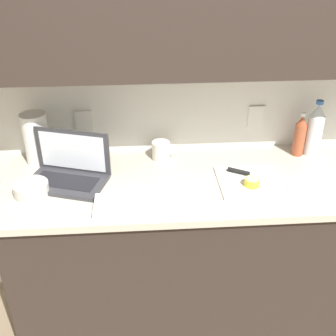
{
  "coord_description": "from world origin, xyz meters",
  "views": [
    {
      "loc": [
        -0.48,
        -1.72,
        2.02
      ],
      "look_at": [
        -0.35,
        -0.01,
        1.02
      ],
      "focal_mm": 45.0,
      "sensor_mm": 36.0,
      "label": 1
    }
  ],
  "objects_px": {
    "laptop": "(69,170)",
    "bowl_white": "(31,189)",
    "bottle_oil_tall": "(300,136)",
    "cutting_board": "(250,181)",
    "lemon_half_cut": "(252,182)",
    "measuring_cup": "(161,150)",
    "bottle_green_soda": "(315,130)",
    "paper_towel_roll": "(36,139)",
    "knife": "(247,174)"
  },
  "relations": [
    {
      "from": "knife",
      "to": "cutting_board",
      "type": "bearing_deg",
      "value": -52.3
    },
    {
      "from": "knife",
      "to": "paper_towel_roll",
      "type": "xyz_separation_m",
      "value": [
        -1.04,
        0.23,
        0.12
      ]
    },
    {
      "from": "cutting_board",
      "to": "knife",
      "type": "height_order",
      "value": "knife"
    },
    {
      "from": "measuring_cup",
      "to": "bottle_green_soda",
      "type": "bearing_deg",
      "value": -0.48
    },
    {
      "from": "measuring_cup",
      "to": "knife",
      "type": "bearing_deg",
      "value": -28.06
    },
    {
      "from": "measuring_cup",
      "to": "bowl_white",
      "type": "distance_m",
      "value": 0.68
    },
    {
      "from": "bottle_oil_tall",
      "to": "paper_towel_roll",
      "type": "relative_size",
      "value": 0.9
    },
    {
      "from": "cutting_board",
      "to": "measuring_cup",
      "type": "relative_size",
      "value": 2.69
    },
    {
      "from": "cutting_board",
      "to": "bottle_oil_tall",
      "type": "xyz_separation_m",
      "value": [
        0.32,
        0.26,
        0.11
      ]
    },
    {
      "from": "laptop",
      "to": "bowl_white",
      "type": "xyz_separation_m",
      "value": [
        -0.16,
        -0.12,
        -0.03
      ]
    },
    {
      "from": "bottle_green_soda",
      "to": "measuring_cup",
      "type": "distance_m",
      "value": 0.81
    },
    {
      "from": "laptop",
      "to": "cutting_board",
      "type": "xyz_separation_m",
      "value": [
        0.87,
        -0.09,
        -0.05
      ]
    },
    {
      "from": "bottle_oil_tall",
      "to": "bowl_white",
      "type": "relative_size",
      "value": 1.52
    },
    {
      "from": "bottle_green_soda",
      "to": "paper_towel_roll",
      "type": "xyz_separation_m",
      "value": [
        -1.44,
        0.02,
        -0.01
      ]
    },
    {
      "from": "laptop",
      "to": "bottle_green_soda",
      "type": "distance_m",
      "value": 1.27
    },
    {
      "from": "lemon_half_cut",
      "to": "paper_towel_roll",
      "type": "xyz_separation_m",
      "value": [
        -1.04,
        0.32,
        0.11
      ]
    },
    {
      "from": "laptop",
      "to": "bottle_oil_tall",
      "type": "xyz_separation_m",
      "value": [
        1.18,
        0.17,
        0.05
      ]
    },
    {
      "from": "laptop",
      "to": "lemon_half_cut",
      "type": "bearing_deg",
      "value": 9.27
    },
    {
      "from": "lemon_half_cut",
      "to": "cutting_board",
      "type": "bearing_deg",
      "value": 85.96
    },
    {
      "from": "cutting_board",
      "to": "knife",
      "type": "xyz_separation_m",
      "value": [
        -0.01,
        0.05,
        0.01
      ]
    },
    {
      "from": "cutting_board",
      "to": "measuring_cup",
      "type": "height_order",
      "value": "measuring_cup"
    },
    {
      "from": "cutting_board",
      "to": "paper_towel_roll",
      "type": "bearing_deg",
      "value": 165.05
    },
    {
      "from": "laptop",
      "to": "lemon_half_cut",
      "type": "xyz_separation_m",
      "value": [
        0.86,
        -0.13,
        -0.03
      ]
    },
    {
      "from": "paper_towel_roll",
      "to": "bottle_oil_tall",
      "type": "bearing_deg",
      "value": -0.78
    },
    {
      "from": "bottle_green_soda",
      "to": "paper_towel_roll",
      "type": "relative_size",
      "value": 1.14
    },
    {
      "from": "knife",
      "to": "laptop",
      "type": "bearing_deg",
      "value": -152.25
    },
    {
      "from": "cutting_board",
      "to": "bottle_green_soda",
      "type": "relative_size",
      "value": 1.01
    },
    {
      "from": "lemon_half_cut",
      "to": "knife",
      "type": "bearing_deg",
      "value": 92.31
    },
    {
      "from": "cutting_board",
      "to": "bottle_green_soda",
      "type": "bearing_deg",
      "value": 33.51
    },
    {
      "from": "cutting_board",
      "to": "paper_towel_roll",
      "type": "relative_size",
      "value": 1.15
    },
    {
      "from": "bottle_oil_tall",
      "to": "bowl_white",
      "type": "xyz_separation_m",
      "value": [
        -1.34,
        -0.29,
        -0.08
      ]
    },
    {
      "from": "bottle_green_soda",
      "to": "bowl_white",
      "type": "xyz_separation_m",
      "value": [
        -1.42,
        -0.29,
        -0.11
      ]
    },
    {
      "from": "bowl_white",
      "to": "laptop",
      "type": "bearing_deg",
      "value": 36.61
    },
    {
      "from": "bottle_green_soda",
      "to": "bowl_white",
      "type": "relative_size",
      "value": 1.92
    },
    {
      "from": "bowl_white",
      "to": "paper_towel_roll",
      "type": "xyz_separation_m",
      "value": [
        -0.02,
        0.31,
        0.1
      ]
    },
    {
      "from": "bottle_oil_tall",
      "to": "paper_towel_roll",
      "type": "bearing_deg",
      "value": 179.22
    },
    {
      "from": "paper_towel_roll",
      "to": "laptop",
      "type": "bearing_deg",
      "value": -47.25
    },
    {
      "from": "knife",
      "to": "bowl_white",
      "type": "bearing_deg",
      "value": -145.33
    },
    {
      "from": "measuring_cup",
      "to": "cutting_board",
      "type": "bearing_deg",
      "value": -32.86
    },
    {
      "from": "bottle_green_soda",
      "to": "paper_towel_roll",
      "type": "height_order",
      "value": "bottle_green_soda"
    },
    {
      "from": "cutting_board",
      "to": "bowl_white",
      "type": "distance_m",
      "value": 1.02
    },
    {
      "from": "lemon_half_cut",
      "to": "bowl_white",
      "type": "relative_size",
      "value": 0.46
    },
    {
      "from": "measuring_cup",
      "to": "laptop",
      "type": "bearing_deg",
      "value": -158.21
    },
    {
      "from": "lemon_half_cut",
      "to": "measuring_cup",
      "type": "bearing_deg",
      "value": 143.03
    },
    {
      "from": "laptop",
      "to": "bottle_green_soda",
      "type": "xyz_separation_m",
      "value": [
        1.26,
        0.17,
        0.08
      ]
    },
    {
      "from": "cutting_board",
      "to": "knife",
      "type": "bearing_deg",
      "value": 97.56
    },
    {
      "from": "bottle_oil_tall",
      "to": "bowl_white",
      "type": "height_order",
      "value": "bottle_oil_tall"
    },
    {
      "from": "knife",
      "to": "bottle_green_soda",
      "type": "distance_m",
      "value": 0.47
    },
    {
      "from": "laptop",
      "to": "knife",
      "type": "relative_size",
      "value": 1.5
    },
    {
      "from": "bowl_white",
      "to": "paper_towel_roll",
      "type": "distance_m",
      "value": 0.33
    }
  ]
}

